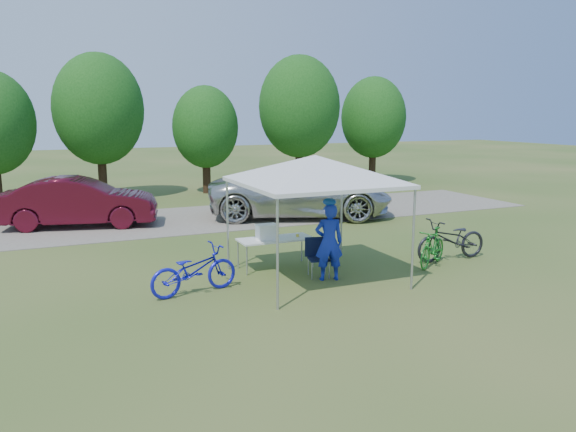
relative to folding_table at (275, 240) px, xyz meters
name	(u,v)px	position (x,y,z in m)	size (l,w,h in m)	color
ground	(314,279)	(0.44, -1.16, -0.67)	(100.00, 100.00, 0.00)	#2D5119
gravel_strip	(213,217)	(0.44, 6.84, -0.66)	(24.00, 5.00, 0.02)	gray
canopy	(315,159)	(0.44, -1.16, 1.98)	(4.53, 4.53, 3.00)	#A5A5AA
treeline	(165,115)	(0.15, 12.89, 2.86)	(24.89, 4.28, 6.30)	#382314
folding_table	(275,240)	(0.00, 0.00, 0.00)	(1.75, 0.73, 0.72)	white
folding_chair	(317,254)	(0.60, -0.96, -0.17)	(0.53, 0.55, 0.86)	black
cooler	(267,232)	(-0.22, 0.00, 0.22)	(0.48, 0.33, 0.35)	white
ice_cream_cup	(298,235)	(0.55, -0.05, 0.07)	(0.08, 0.08, 0.06)	gold
cyclist	(329,242)	(0.70, -1.35, 0.17)	(0.62, 0.41, 1.70)	#1527AE
bike_blue	(194,270)	(-2.23, -1.10, -0.18)	(0.65, 1.87, 0.98)	#1618C5
bike_green	(432,247)	(3.50, -1.34, -0.22)	(0.43, 1.52, 0.92)	#1B7921
bike_dark	(452,240)	(4.26, -1.10, -0.15)	(0.70, 2.01, 1.05)	black
minivan	(300,191)	(3.33, 5.80, 0.23)	(2.93, 6.35, 1.76)	beige
sedan	(79,202)	(-3.88, 7.02, 0.13)	(1.67, 4.79, 1.58)	#4D0C1B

